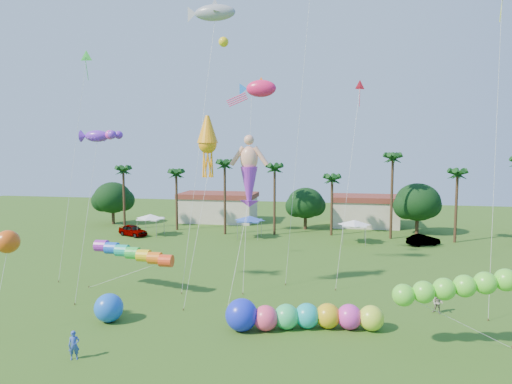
% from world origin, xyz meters
% --- Properties ---
extents(ground, '(160.00, 160.00, 0.00)m').
position_xyz_m(ground, '(0.00, 0.00, 0.00)').
color(ground, '#285116').
rests_on(ground, ground).
extents(tree_line, '(69.46, 8.91, 11.00)m').
position_xyz_m(tree_line, '(3.57, 44.00, 4.28)').
color(tree_line, '#3A2819').
rests_on(tree_line, ground).
extents(buildings_row, '(35.00, 7.00, 4.00)m').
position_xyz_m(buildings_row, '(-3.09, 50.00, 2.00)').
color(buildings_row, beige).
rests_on(buildings_row, ground).
extents(tent_row, '(31.00, 4.00, 0.60)m').
position_xyz_m(tent_row, '(-6.00, 36.33, 2.75)').
color(tent_row, white).
rests_on(tent_row, ground).
extents(car_a, '(4.98, 3.70, 1.58)m').
position_xyz_m(car_a, '(-22.38, 35.26, 0.79)').
color(car_a, '#4C4C54').
rests_on(car_a, ground).
extents(car_b, '(4.39, 3.35, 1.39)m').
position_xyz_m(car_b, '(16.62, 36.27, 0.69)').
color(car_b, '#4C4C54').
rests_on(car_b, ground).
extents(spectator_a, '(0.73, 0.63, 1.70)m').
position_xyz_m(spectator_a, '(-8.84, -0.39, 0.85)').
color(spectator_a, '#2F4CA7').
rests_on(spectator_a, ground).
extents(spectator_b, '(0.99, 0.94, 1.62)m').
position_xyz_m(spectator_b, '(13.52, 11.41, 0.81)').
color(spectator_b, gray).
rests_on(spectator_b, ground).
extents(caterpillar_inflatable, '(10.76, 3.82, 2.19)m').
position_xyz_m(caterpillar_inflatable, '(3.60, 6.44, 0.92)').
color(caterpillar_inflatable, '#FB4271').
rests_on(caterpillar_inflatable, ground).
extents(blue_ball, '(2.02, 2.02, 2.02)m').
position_xyz_m(blue_ball, '(-9.75, 5.34, 1.01)').
color(blue_ball, blue).
rests_on(blue_ball, ground).
extents(rainbow_tube, '(9.57, 2.40, 3.49)m').
position_xyz_m(rainbow_tube, '(-9.82, 11.57, 2.96)').
color(rainbow_tube, '#F9431B').
rests_on(rainbow_tube, ground).
extents(green_worm, '(10.37, 2.04, 4.19)m').
position_xyz_m(green_worm, '(10.15, 4.67, 3.38)').
color(green_worm, '#5DE132').
rests_on(green_worm, ground).
extents(orange_ball_kite, '(1.89, 2.86, 6.86)m').
position_xyz_m(orange_ball_kite, '(-15.45, 2.71, 6.08)').
color(orange_ball_kite, '#DF5312').
rests_on(orange_ball_kite, ground).
extents(merman_kite, '(2.54, 5.93, 12.86)m').
position_xyz_m(merman_kite, '(-1.34, 13.94, 9.95)').
color(merman_kite, '#F1A689').
rests_on(merman_kite, ground).
extents(fish_kite, '(4.42, 6.88, 18.65)m').
position_xyz_m(fish_kite, '(-1.15, 18.60, 17.76)').
color(fish_kite, '#FB1B5C').
rests_on(fish_kite, ground).
extents(shark_kite, '(5.57, 8.75, 25.88)m').
position_xyz_m(shark_kite, '(-5.65, 19.13, 24.93)').
color(shark_kite, '#9297A0').
rests_on(shark_kite, ground).
extents(squid_kite, '(2.12, 4.99, 15.03)m').
position_xyz_m(squid_kite, '(-4.46, 12.35, 12.61)').
color(squid_kite, '#FF9D14').
rests_on(squid_kite, ground).
extents(lobster_kite, '(3.77, 4.35, 13.96)m').
position_xyz_m(lobster_kite, '(-13.54, 11.10, 13.27)').
color(lobster_kite, '#742AD4').
rests_on(lobster_kite, ground).
extents(delta_kite_red, '(2.46, 4.99, 18.56)m').
position_xyz_m(delta_kite_red, '(7.78, 20.07, 17.62)').
color(delta_kite_red, '#FE1C2C').
rests_on(delta_kite_red, ground).
extents(delta_kite_green, '(2.48, 3.26, 21.41)m').
position_xyz_m(delta_kite_green, '(-17.35, 16.23, 20.44)').
color(delta_kite_green, green).
rests_on(delta_kite_green, ground).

